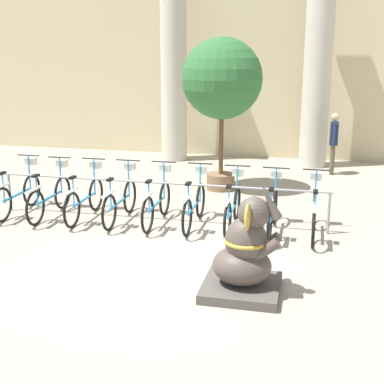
{
  "coord_description": "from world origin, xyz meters",
  "views": [
    {
      "loc": [
        2.01,
        -7.23,
        3.17
      ],
      "look_at": [
        0.2,
        0.55,
        1.0
      ],
      "focal_mm": 50.0,
      "sensor_mm": 36.0,
      "label": 1
    }
  ],
  "objects": [
    {
      "name": "bicycle_6",
      "position": [
        0.65,
        1.84,
        0.41
      ],
      "size": [
        0.48,
        1.76,
        1.08
      ],
      "color": "black",
      "rests_on": "ground_plane"
    },
    {
      "name": "person_pedestrian",
      "position": [
        2.47,
        6.69,
        0.93
      ],
      "size": [
        0.21,
        0.47,
        1.57
      ],
      "color": "brown",
      "rests_on": "ground_plane"
    },
    {
      "name": "column_right",
      "position": [
        1.97,
        7.6,
        2.62
      ],
      "size": [
        0.91,
        0.91,
        5.16
      ],
      "color": "#BCB7A8",
      "rests_on": "ground_plane"
    },
    {
      "name": "bicycle_2",
      "position": [
        -2.19,
        1.84,
        0.41
      ],
      "size": [
        0.48,
        1.76,
        1.08
      ],
      "color": "black",
      "rests_on": "ground_plane"
    },
    {
      "name": "building_facade",
      "position": [
        0.0,
        8.6,
        3.0
      ],
      "size": [
        20.0,
        0.2,
        6.0
      ],
      "color": "#C6B78E",
      "rests_on": "ground_plane"
    },
    {
      "name": "elephant_statue",
      "position": [
        1.2,
        -0.69,
        0.53
      ],
      "size": [
        1.02,
        1.02,
        1.56
      ],
      "color": "#4C4742",
      "rests_on": "ground_plane"
    },
    {
      "name": "potted_tree",
      "position": [
        -0.05,
        4.54,
        2.44
      ],
      "size": [
        1.78,
        1.78,
        3.4
      ],
      "color": "brown",
      "rests_on": "ground_plane"
    },
    {
      "name": "bicycle_3",
      "position": [
        -1.48,
        1.85,
        0.41
      ],
      "size": [
        0.48,
        1.76,
        1.08
      ],
      "color": "black",
      "rests_on": "ground_plane"
    },
    {
      "name": "bicycle_0",
      "position": [
        -3.61,
        1.85,
        0.41
      ],
      "size": [
        0.48,
        1.76,
        1.08
      ],
      "color": "black",
      "rests_on": "ground_plane"
    },
    {
      "name": "bicycle_8",
      "position": [
        2.07,
        1.82,
        0.41
      ],
      "size": [
        0.48,
        1.76,
        1.08
      ],
      "color": "black",
      "rests_on": "ground_plane"
    },
    {
      "name": "bike_rack",
      "position": [
        -0.77,
        1.95,
        0.65
      ],
      "size": [
        6.28,
        0.05,
        0.77
      ],
      "color": "gray",
      "rests_on": "ground_plane"
    },
    {
      "name": "column_left",
      "position": [
        -1.97,
        7.6,
        2.62
      ],
      "size": [
        0.91,
        0.91,
        5.16
      ],
      "color": "#BCB7A8",
      "rests_on": "ground_plane"
    },
    {
      "name": "bicycle_4",
      "position": [
        -0.77,
        1.86,
        0.41
      ],
      "size": [
        0.48,
        1.76,
        1.08
      ],
      "color": "black",
      "rests_on": "ground_plane"
    },
    {
      "name": "bicycle_5",
      "position": [
        -0.06,
        1.87,
        0.41
      ],
      "size": [
        0.48,
        1.76,
        1.08
      ],
      "color": "black",
      "rests_on": "ground_plane"
    },
    {
      "name": "bicycle_1",
      "position": [
        -2.9,
        1.81,
        0.41
      ],
      "size": [
        0.48,
        1.76,
        1.08
      ],
      "color": "black",
      "rests_on": "ground_plane"
    },
    {
      "name": "bicycle_7",
      "position": [
        1.36,
        1.81,
        0.41
      ],
      "size": [
        0.48,
        1.76,
        1.08
      ],
      "color": "black",
      "rests_on": "ground_plane"
    },
    {
      "name": "ground_plane",
      "position": [
        0.0,
        0.0,
        0.0
      ],
      "size": [
        60.0,
        60.0,
        0.0
      ],
      "primitive_type": "plane",
      "color": "#9E937F"
    }
  ]
}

